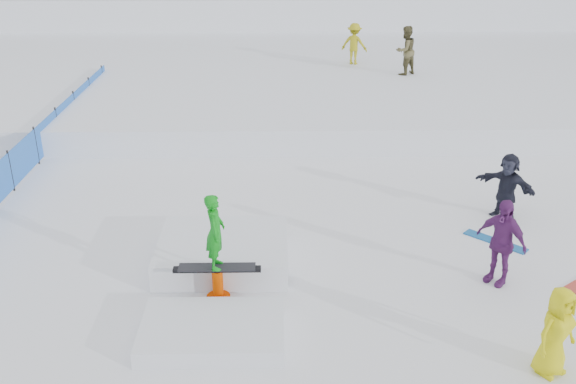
{
  "coord_description": "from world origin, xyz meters",
  "views": [
    {
      "loc": [
        0.27,
        -10.52,
        6.65
      ],
      "look_at": [
        0.5,
        2.0,
        1.1
      ],
      "focal_mm": 40.0,
      "sensor_mm": 36.0,
      "label": 1
    }
  ],
  "objects_px": {
    "safety_fence": "(36,145)",
    "walker_olive": "(405,50)",
    "jib_rail_feature": "(220,268)",
    "walker_ygreen": "(354,44)",
    "spectator_yellow": "(556,332)",
    "spectator_purple": "(501,242)",
    "spectator_dark": "(507,186)"
  },
  "relations": [
    {
      "from": "safety_fence",
      "to": "jib_rail_feature",
      "type": "relative_size",
      "value": 3.64
    },
    {
      "from": "walker_olive",
      "to": "spectator_yellow",
      "type": "relative_size",
      "value": 1.22
    },
    {
      "from": "spectator_dark",
      "to": "jib_rail_feature",
      "type": "height_order",
      "value": "jib_rail_feature"
    },
    {
      "from": "walker_olive",
      "to": "walker_ygreen",
      "type": "height_order",
      "value": "walker_olive"
    },
    {
      "from": "walker_olive",
      "to": "walker_ygreen",
      "type": "relative_size",
      "value": 1.12
    },
    {
      "from": "safety_fence",
      "to": "spectator_dark",
      "type": "xyz_separation_m",
      "value": [
        12.07,
        -3.65,
        0.24
      ]
    },
    {
      "from": "jib_rail_feature",
      "to": "walker_olive",
      "type": "bearing_deg",
      "value": 66.17
    },
    {
      "from": "jib_rail_feature",
      "to": "spectator_yellow",
      "type": "bearing_deg",
      "value": -27.02
    },
    {
      "from": "safety_fence",
      "to": "jib_rail_feature",
      "type": "height_order",
      "value": "jib_rail_feature"
    },
    {
      "from": "jib_rail_feature",
      "to": "safety_fence",
      "type": "bearing_deg",
      "value": 131.43
    },
    {
      "from": "safety_fence",
      "to": "walker_olive",
      "type": "distance_m",
      "value": 13.76
    },
    {
      "from": "safety_fence",
      "to": "walker_ygreen",
      "type": "relative_size",
      "value": 9.74
    },
    {
      "from": "safety_fence",
      "to": "walker_ygreen",
      "type": "xyz_separation_m",
      "value": [
        9.94,
        9.04,
        1.07
      ]
    },
    {
      "from": "spectator_dark",
      "to": "jib_rail_feature",
      "type": "relative_size",
      "value": 0.36
    },
    {
      "from": "spectator_dark",
      "to": "walker_ygreen",
      "type": "bearing_deg",
      "value": 145.24
    },
    {
      "from": "walker_olive",
      "to": "spectator_purple",
      "type": "xyz_separation_m",
      "value": [
        -0.67,
        -13.68,
        -0.84
      ]
    },
    {
      "from": "spectator_purple",
      "to": "spectator_yellow",
      "type": "bearing_deg",
      "value": -41.4
    },
    {
      "from": "spectator_yellow",
      "to": "jib_rail_feature",
      "type": "relative_size",
      "value": 0.34
    },
    {
      "from": "safety_fence",
      "to": "spectator_purple",
      "type": "bearing_deg",
      "value": -30.53
    },
    {
      "from": "safety_fence",
      "to": "spectator_dark",
      "type": "relative_size",
      "value": 10.18
    },
    {
      "from": "walker_olive",
      "to": "spectator_yellow",
      "type": "xyz_separation_m",
      "value": [
        -0.67,
        -16.33,
        -0.97
      ]
    },
    {
      "from": "jib_rail_feature",
      "to": "spectator_purple",
      "type": "bearing_deg",
      "value": -0.75
    },
    {
      "from": "walker_olive",
      "to": "walker_ygreen",
      "type": "bearing_deg",
      "value": -81.25
    },
    {
      "from": "safety_fence",
      "to": "walker_olive",
      "type": "height_order",
      "value": "walker_olive"
    },
    {
      "from": "walker_ygreen",
      "to": "jib_rail_feature",
      "type": "distance_m",
      "value": 16.09
    },
    {
      "from": "spectator_purple",
      "to": "walker_ygreen",
      "type": "bearing_deg",
      "value": 142.5
    },
    {
      "from": "spectator_yellow",
      "to": "spectator_dark",
      "type": "xyz_separation_m",
      "value": [
        1.07,
        5.49,
        0.04
      ]
    },
    {
      "from": "walker_ygreen",
      "to": "spectator_yellow",
      "type": "height_order",
      "value": "walker_ygreen"
    },
    {
      "from": "walker_olive",
      "to": "jib_rail_feature",
      "type": "height_order",
      "value": "walker_olive"
    },
    {
      "from": "walker_olive",
      "to": "walker_ygreen",
      "type": "xyz_separation_m",
      "value": [
        -1.73,
        1.85,
        -0.1
      ]
    },
    {
      "from": "walker_ygreen",
      "to": "spectator_purple",
      "type": "height_order",
      "value": "walker_ygreen"
    },
    {
      "from": "spectator_yellow",
      "to": "jib_rail_feature",
      "type": "xyz_separation_m",
      "value": [
        -5.34,
        2.72,
        -0.45
      ]
    }
  ]
}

